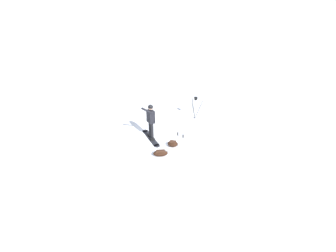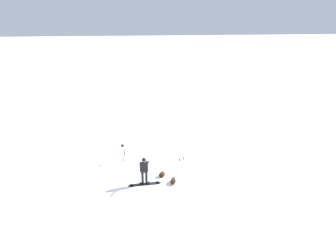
{
  "view_description": "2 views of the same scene",
  "coord_description": "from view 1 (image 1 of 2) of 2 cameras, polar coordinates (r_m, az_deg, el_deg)",
  "views": [
    {
      "loc": [
        -4.27,
        -12.09,
        6.87
      ],
      "look_at": [
        0.1,
        -0.8,
        0.81
      ],
      "focal_mm": 32.45,
      "sensor_mm": 36.0,
      "label": 1
    },
    {
      "loc": [
        -13.54,
        0.36,
        8.76
      ],
      "look_at": [
        -4.07,
        -1.01,
        4.94
      ],
      "focal_mm": 28.63,
      "sensor_mm": 36.0,
      "label": 2
    }
  ],
  "objects": [
    {
      "name": "snowboard",
      "position": [
        14.24,
        -3.26,
        -2.21
      ],
      "size": [
        0.32,
        1.85,
        0.1
      ],
      "color": "black",
      "rests_on": "ground_plane"
    },
    {
      "name": "snowboarder",
      "position": [
        13.78,
        -3.29,
        1.48
      ],
      "size": [
        0.65,
        0.52,
        1.72
      ],
      "color": "black",
      "rests_on": "ground_plane"
    },
    {
      "name": "camera_tripod",
      "position": [
        15.89,
        5.19,
        4.29
      ],
      "size": [
        0.68,
        0.6,
        1.22
      ],
      "color": "#262628",
      "rests_on": "ground_plane"
    },
    {
      "name": "gear_bag_large",
      "position": [
        12.81,
        -1.42,
        -5.1
      ],
      "size": [
        0.68,
        0.44,
        0.27
      ],
      "color": "black",
      "rests_on": "ground_plane"
    },
    {
      "name": "ground_plane",
      "position": [
        14.55,
        -1.5,
        -1.62
      ],
      "size": [
        300.0,
        300.0,
        0.0
      ],
      "primitive_type": "plane",
      "color": "white"
    },
    {
      "name": "gear_bag_small",
      "position": [
        13.49,
        0.89,
        -3.33
      ],
      "size": [
        0.57,
        0.53,
        0.27
      ],
      "color": "black",
      "rests_on": "ground_plane"
    },
    {
      "name": "ski_poles",
      "position": [
        12.2,
        2.31,
        -3.18
      ],
      "size": [
        0.34,
        0.31,
        1.24
      ],
      "color": "gray",
      "rests_on": "ground_plane"
    }
  ]
}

